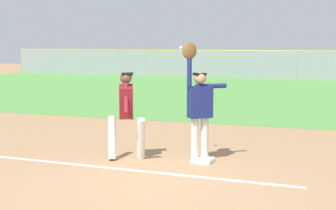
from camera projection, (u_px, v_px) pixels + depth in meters
The scene contains 10 objects.
ground_plane at pixel (149, 185), 8.11m from camera, with size 79.38×79.38×0.00m, color #A37A54.
outfield_grass at pixel (277, 93), 22.94m from camera, with size 41.23×19.10×0.01m, color #549342.
first_base at pixel (203, 160), 9.62m from camera, with size 0.38×0.38×0.08m, color white.
fielder at pixel (199, 104), 9.59m from camera, with size 0.78×0.63×2.28m.
runner at pixel (126, 109), 9.74m from camera, with size 0.89×0.80×1.72m.
baseball at pixel (181, 48), 9.80m from camera, with size 0.07×0.07×0.07m, color white.
outfield_fence at pixel (297, 65), 31.77m from camera, with size 41.31×0.08×1.80m.
parked_car_blue at pixel (194, 64), 38.54m from camera, with size 4.57×2.46×1.25m.
parked_car_white at pixel (262, 65), 36.40m from camera, with size 4.41×2.14×1.25m.
parked_car_silver at pixel (328, 66), 35.20m from camera, with size 4.59×2.50×1.25m.
Camera 1 is at (2.93, -7.34, 2.27)m, focal length 53.88 mm.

